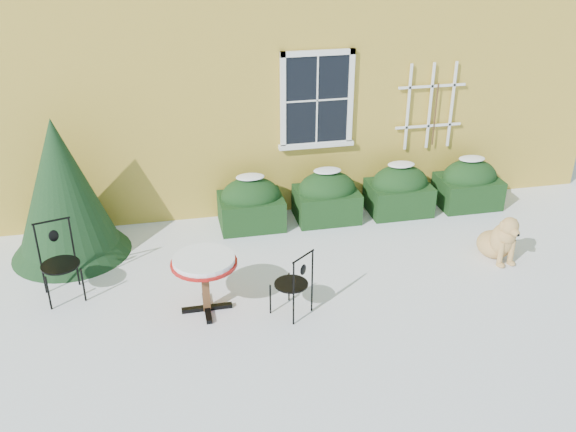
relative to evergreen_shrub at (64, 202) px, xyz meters
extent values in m
plane|color=white|center=(3.17, -2.21, -0.88)|extent=(80.00, 80.00, 0.00)
cube|color=gold|center=(3.17, 4.79, 2.12)|extent=(12.00, 8.00, 6.00)
cube|color=black|center=(4.07, 0.75, 1.10)|extent=(1.05, 0.03, 1.45)
cube|color=white|center=(4.07, 0.74, 1.87)|extent=(1.23, 0.06, 0.09)
cube|color=white|center=(4.07, 0.74, 0.33)|extent=(1.23, 0.06, 0.09)
cube|color=white|center=(3.50, 0.74, 1.10)|extent=(0.09, 0.06, 1.63)
cube|color=white|center=(4.64, 0.74, 1.10)|extent=(0.09, 0.06, 1.63)
cube|color=white|center=(4.07, 0.73, 1.10)|extent=(0.02, 0.02, 1.45)
cube|color=white|center=(4.07, 0.73, 1.10)|extent=(1.05, 0.02, 0.02)
cube|color=white|center=(4.07, 0.74, 0.32)|extent=(1.29, 0.14, 0.07)
cube|color=white|center=(5.67, 0.73, 0.87)|extent=(0.04, 0.03, 1.50)
cube|color=white|center=(6.07, 0.73, 0.87)|extent=(0.04, 0.03, 1.50)
cube|color=white|center=(6.47, 0.73, 0.87)|extent=(0.04, 0.03, 1.50)
cube|color=white|center=(6.07, 0.73, 0.52)|extent=(1.20, 0.03, 0.04)
cube|color=white|center=(6.07, 0.73, 1.22)|extent=(1.20, 0.03, 0.04)
cylinder|color=#472D19|center=(6.17, 0.71, 0.72)|extent=(0.02, 0.02, 1.10)
cube|color=black|center=(2.87, 0.34, -0.62)|extent=(1.05, 0.80, 0.52)
ellipsoid|color=black|center=(2.87, 0.34, -0.35)|extent=(1.00, 0.72, 0.67)
ellipsoid|color=white|center=(2.87, 0.34, 0.01)|extent=(0.47, 0.32, 0.06)
cube|color=black|center=(4.17, 0.34, -0.62)|extent=(1.05, 0.80, 0.52)
ellipsoid|color=black|center=(4.17, 0.34, -0.35)|extent=(1.00, 0.72, 0.67)
ellipsoid|color=white|center=(4.17, 0.34, 0.01)|extent=(0.47, 0.32, 0.06)
cube|color=black|center=(5.47, 0.34, -0.62)|extent=(1.05, 0.80, 0.52)
ellipsoid|color=black|center=(5.47, 0.34, -0.35)|extent=(1.00, 0.72, 0.67)
ellipsoid|color=white|center=(5.47, 0.34, 0.01)|extent=(0.47, 0.32, 0.06)
cube|color=black|center=(6.77, 0.34, -0.62)|extent=(1.05, 0.80, 0.52)
ellipsoid|color=black|center=(6.77, 0.34, -0.35)|extent=(1.00, 0.72, 0.67)
ellipsoid|color=white|center=(6.77, 0.34, 0.01)|extent=(0.47, 0.32, 0.06)
cone|color=black|center=(0.00, 0.00, -0.36)|extent=(1.80, 1.80, 1.04)
cone|color=black|center=(0.00, 0.00, 0.21)|extent=(1.61, 1.61, 2.18)
cube|color=black|center=(1.90, -1.98, -0.85)|extent=(0.68, 0.08, 0.06)
cube|color=black|center=(1.90, -1.98, -0.85)|extent=(0.08, 0.68, 0.06)
cube|color=brown|center=(1.90, -1.98, -0.51)|extent=(0.10, 0.10, 0.72)
cylinder|color=#A2100D|center=(1.90, -1.98, -0.15)|extent=(0.87, 0.87, 0.04)
cylinder|color=white|center=(1.90, -1.98, -0.10)|extent=(0.81, 0.81, 0.07)
cylinder|color=black|center=(3.02, -1.98, -0.66)|extent=(0.02, 0.02, 0.44)
cylinder|color=black|center=(2.72, -2.23, -0.66)|extent=(0.02, 0.02, 0.44)
cylinder|color=black|center=(3.27, -2.29, -0.66)|extent=(0.02, 0.02, 0.44)
cylinder|color=black|center=(2.96, -2.53, -0.66)|extent=(0.02, 0.02, 0.44)
cylinder|color=black|center=(2.99, -2.26, -0.44)|extent=(0.45, 0.45, 0.02)
cylinder|color=black|center=(3.27, -2.29, -0.19)|extent=(0.02, 0.02, 0.49)
cylinder|color=black|center=(2.96, -2.53, -0.19)|extent=(0.02, 0.02, 0.49)
cylinder|color=black|center=(3.11, -2.41, 0.05)|extent=(0.35, 0.29, 0.02)
ellipsoid|color=black|center=(3.11, -2.41, -0.15)|extent=(0.11, 0.10, 0.15)
cylinder|color=black|center=(-0.15, -1.53, -0.62)|extent=(0.03, 0.03, 0.51)
cylinder|color=black|center=(0.29, -1.41, -0.62)|extent=(0.03, 0.03, 0.51)
cylinder|color=black|center=(-0.26, -1.09, -0.62)|extent=(0.03, 0.03, 0.51)
cylinder|color=black|center=(0.18, -0.98, -0.62)|extent=(0.03, 0.03, 0.51)
cylinder|color=black|center=(0.01, -1.25, -0.37)|extent=(0.52, 0.52, 0.02)
cylinder|color=black|center=(-0.26, -1.09, -0.09)|extent=(0.03, 0.03, 0.56)
cylinder|color=black|center=(0.18, -0.98, -0.09)|extent=(0.03, 0.03, 0.56)
cylinder|color=black|center=(-0.04, -1.03, 0.20)|extent=(0.49, 0.15, 0.03)
ellipsoid|color=black|center=(-0.04, -1.03, -0.03)|extent=(0.14, 0.07, 0.18)
ellipsoid|color=tan|center=(6.36, -1.42, -0.69)|extent=(0.55, 0.60, 0.41)
ellipsoid|color=tan|center=(6.38, -1.60, -0.51)|extent=(0.42, 0.38, 0.51)
sphere|color=tan|center=(6.38, -1.66, -0.40)|extent=(0.31, 0.31, 0.31)
cylinder|color=tan|center=(6.30, -1.74, -0.67)|extent=(0.08, 0.08, 0.41)
cylinder|color=tan|center=(6.48, -1.72, -0.67)|extent=(0.08, 0.08, 0.41)
ellipsoid|color=tan|center=(6.30, -1.78, -0.84)|extent=(0.11, 0.14, 0.07)
ellipsoid|color=tan|center=(6.48, -1.77, -0.84)|extent=(0.11, 0.14, 0.07)
cylinder|color=tan|center=(6.38, -1.66, -0.34)|extent=(0.21, 0.25, 0.22)
sphere|color=tan|center=(6.39, -1.71, -0.23)|extent=(0.27, 0.27, 0.27)
ellipsoid|color=tan|center=(6.40, -1.83, -0.27)|extent=(0.14, 0.22, 0.12)
sphere|color=black|center=(6.41, -1.92, -0.27)|extent=(0.05, 0.05, 0.05)
ellipsoid|color=tan|center=(6.27, -1.68, -0.23)|extent=(0.07, 0.10, 0.17)
ellipsoid|color=tan|center=(6.50, -1.66, -0.23)|extent=(0.07, 0.10, 0.17)
cylinder|color=tan|center=(6.50, -1.20, -0.82)|extent=(0.25, 0.31, 0.07)
camera|label=1|loc=(1.48, -9.17, 4.10)|focal=40.00mm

